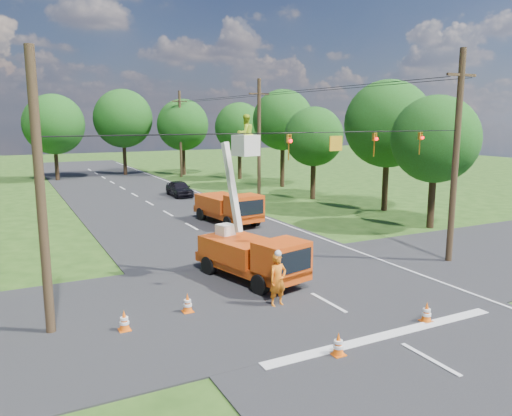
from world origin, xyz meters
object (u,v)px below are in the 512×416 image
pole_right_near (456,156)px  tree_right_e (239,128)px  traffic_cone_2 (252,250)px  tree_far_c (183,125)px  traffic_cone_1 (427,312)px  traffic_cone_5 (124,321)px  pole_right_mid (259,140)px  pole_left (41,196)px  bucket_truck (252,246)px  distant_car (179,189)px  ground_worker (278,280)px  tree_right_c (314,137)px  tree_right_d (283,120)px  traffic_cone_0 (338,344)px  traffic_cone_3 (238,229)px  second_truck (229,207)px  pole_right_far (180,133)px  traffic_cone_4 (188,303)px  tree_far_a (54,124)px  tree_right_a (435,139)px  tree_far_b (123,119)px  tree_right_b (388,124)px  traffic_cone_6 (229,213)px

pole_right_near → tree_right_e: 35.41m
traffic_cone_2 → tree_far_c: bearing=76.1°
traffic_cone_1 → traffic_cone_5: 10.12m
pole_right_mid → pole_left: pole_right_mid is taller
bucket_truck → tree_far_c: size_ratio=0.77×
distant_car → ground_worker: bearing=-99.8°
tree_right_c → tree_far_c: tree_far_c is taller
ground_worker → pole_left: bearing=164.6°
pole_right_mid → tree_right_d: 9.55m
traffic_cone_5 → traffic_cone_0: bearing=-41.5°
traffic_cone_1 → tree_right_e: tree_right_e is taller
ground_worker → traffic_cone_3: size_ratio=2.79×
bucket_truck → traffic_cone_1: (3.25, -6.72, -1.14)m
second_truck → traffic_cone_3: second_truck is taller
bucket_truck → tree_far_c: bearing=61.2°
tree_far_c → distant_car: bearing=-110.3°
traffic_cone_5 → pole_left: pole_left is taller
second_truck → tree_right_d: (12.23, 14.17, 5.57)m
ground_worker → pole_right_far: pole_right_far is taller
traffic_cone_4 → tree_right_d: (19.79, 27.42, 6.32)m
tree_far_a → bucket_truck: bearing=-84.9°
ground_worker → tree_right_a: bearing=19.8°
pole_right_far → ground_worker: bearing=-104.0°
second_truck → pole_left: pole_left is taller
tree_far_c → tree_right_d: bearing=-70.5°
second_truck → traffic_cone_1: size_ratio=8.32×
pole_left → tree_far_c: 46.12m
tree_far_c → pole_right_mid: bearing=-92.6°
distant_car → tree_far_b: size_ratio=0.40×
pole_right_near → tree_right_a: pole_right_near is taller
traffic_cone_3 → second_truck: bearing=75.4°
traffic_cone_2 → tree_right_e: size_ratio=0.08×
traffic_cone_5 → tree_right_d: 36.24m
pole_right_mid → tree_right_c: size_ratio=1.28×
pole_right_near → tree_right_d: bearing=76.9°
traffic_cone_2 → tree_right_b: (14.68, 7.01, 6.08)m
bucket_truck → pole_right_near: pole_right_near is taller
traffic_cone_5 → tree_right_a: bearing=18.5°
distant_car → tree_far_c: size_ratio=0.45×
bucket_truck → ground_worker: bearing=-113.1°
tree_far_c → traffic_cone_2: bearing=-103.9°
traffic_cone_6 → tree_right_a: 14.28m
traffic_cone_4 → tree_right_c: size_ratio=0.09×
pole_right_near → tree_right_b: size_ratio=1.04×
traffic_cone_3 → tree_right_b: bearing=9.4°
tree_right_b → distant_car: bearing=130.4°
second_truck → traffic_cone_1: (-0.61, -17.77, -0.75)m
pole_right_mid → pole_right_far: same height
traffic_cone_2 → tree_far_a: (-5.32, 38.01, 5.83)m
traffic_cone_2 → tree_right_d: tree_right_d is taller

